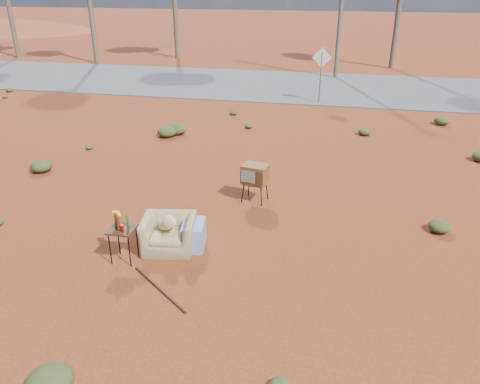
# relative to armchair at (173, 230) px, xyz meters

# --- Properties ---
(ground) EXTENTS (140.00, 140.00, 0.00)m
(ground) POSITION_rel_armchair_xyz_m (0.50, -0.09, -0.39)
(ground) COLOR brown
(ground) RESTS_ON ground
(highway) EXTENTS (140.00, 7.00, 0.04)m
(highway) POSITION_rel_armchair_xyz_m (0.50, 14.91, -0.37)
(highway) COLOR #565659
(highway) RESTS_ON ground
(dirt_mound) EXTENTS (26.00, 18.00, 2.00)m
(dirt_mound) POSITION_rel_armchair_xyz_m (-29.50, 33.91, -0.39)
(dirt_mound) COLOR brown
(dirt_mound) RESTS_ON ground
(armchair) EXTENTS (1.21, 0.91, 0.85)m
(armchair) POSITION_rel_armchair_xyz_m (0.00, 0.00, 0.00)
(armchair) COLOR #988753
(armchair) RESTS_ON ground
(tv_unit) EXTENTS (0.63, 0.55, 0.88)m
(tv_unit) POSITION_rel_armchair_xyz_m (1.11, 2.34, 0.26)
(tv_unit) COLOR black
(tv_unit) RESTS_ON ground
(side_table) EXTENTS (0.46, 0.46, 0.92)m
(side_table) POSITION_rel_armchair_xyz_m (-0.77, -0.55, 0.28)
(side_table) COLOR #3D2A16
(side_table) RESTS_ON ground
(rusty_bar) EXTENTS (1.26, 1.01, 0.04)m
(rusty_bar) POSITION_rel_armchair_xyz_m (0.19, -1.29, -0.37)
(rusty_bar) COLOR #522016
(rusty_bar) RESTS_ON ground
(road_sign) EXTENTS (0.78, 0.06, 2.19)m
(road_sign) POSITION_rel_armchair_xyz_m (2.00, 11.91, 1.11)
(road_sign) COLOR brown
(road_sign) RESTS_ON ground
(scrub_patch) EXTENTS (17.49, 8.07, 0.33)m
(scrub_patch) POSITION_rel_armchair_xyz_m (-0.33, 4.32, -0.26)
(scrub_patch) COLOR #3D4A20
(scrub_patch) RESTS_ON ground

